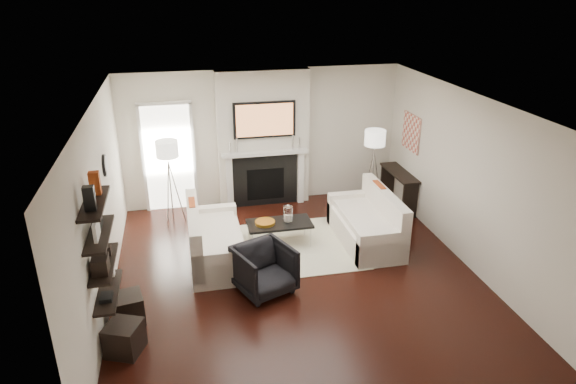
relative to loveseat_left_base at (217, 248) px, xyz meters
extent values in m
plane|color=black|center=(1.17, -0.72, -0.21)|extent=(6.00, 6.00, 0.00)
plane|color=white|center=(1.17, -0.72, 2.49)|extent=(6.00, 6.00, 0.00)
plane|color=silver|center=(1.17, 2.28, 1.14)|extent=(5.50, 0.00, 5.50)
plane|color=silver|center=(1.17, -3.72, 1.14)|extent=(5.50, 0.00, 5.50)
plane|color=silver|center=(-1.58, -0.72, 1.14)|extent=(0.00, 6.00, 6.00)
plane|color=silver|center=(3.92, -0.72, 1.14)|extent=(0.00, 6.00, 6.00)
cube|color=silver|center=(1.17, 2.15, 1.14)|extent=(1.80, 0.25, 2.70)
cube|color=black|center=(1.17, 2.02, 0.31)|extent=(1.30, 0.02, 1.04)
cube|color=black|center=(1.17, 2.01, 0.24)|extent=(0.75, 0.02, 0.65)
cube|color=white|center=(0.45, 1.99, 0.34)|extent=(0.12, 0.08, 1.10)
cube|color=white|center=(1.89, 1.99, 0.34)|extent=(0.12, 0.08, 1.10)
cube|color=white|center=(1.17, 1.97, 0.91)|extent=(1.70, 0.18, 0.07)
cube|color=black|center=(1.17, 1.99, 1.57)|extent=(1.20, 0.06, 0.70)
cube|color=#BF723F|center=(1.17, 1.96, 1.57)|extent=(1.10, 0.00, 0.62)
cylinder|color=silver|center=(0.62, 1.98, 1.09)|extent=(0.04, 0.04, 0.30)
cylinder|color=silver|center=(0.49, 1.98, 1.06)|extent=(0.04, 0.04, 0.24)
cylinder|color=silver|center=(1.72, 1.98, 1.09)|extent=(0.04, 0.04, 0.30)
cylinder|color=silver|center=(1.85, 1.98, 1.06)|extent=(0.04, 0.04, 0.24)
cube|color=white|center=(-0.68, 2.26, 0.84)|extent=(0.90, 0.02, 2.10)
cube|color=white|center=(-1.16, 2.24, 0.84)|extent=(0.06, 0.06, 2.16)
cube|color=white|center=(-0.20, 2.24, 0.84)|extent=(0.06, 0.06, 2.16)
cube|color=white|center=(-0.68, 2.24, 1.92)|extent=(1.02, 0.06, 0.06)
cube|color=beige|center=(1.11, 0.15, -0.20)|extent=(2.60, 2.00, 0.01)
cube|color=white|center=(0.00, 0.00, 0.00)|extent=(0.85, 1.80, 0.42)
cube|color=white|center=(-0.33, 0.00, 0.32)|extent=(0.18, 1.80, 0.80)
cube|color=white|center=(0.00, -0.81, 0.09)|extent=(0.85, 0.18, 0.60)
cube|color=white|center=(0.00, 0.81, 0.09)|extent=(0.85, 0.18, 0.60)
cube|color=white|center=(0.05, 0.00, 0.26)|extent=(0.63, 1.44, 0.10)
cube|color=#A83E14|center=(-0.33, 0.30, 0.52)|extent=(0.10, 0.42, 0.42)
cube|color=black|center=(-0.33, -0.30, 0.51)|extent=(0.10, 0.40, 0.40)
cube|color=white|center=(2.58, 0.08, 0.00)|extent=(0.85, 1.80, 0.42)
cube|color=white|center=(2.91, 0.08, 0.32)|extent=(0.18, 1.80, 0.80)
cube|color=white|center=(2.58, -0.73, 0.09)|extent=(0.85, 0.18, 0.60)
cube|color=white|center=(2.58, 0.89, 0.09)|extent=(0.85, 0.18, 0.60)
cube|color=white|center=(2.53, 0.08, 0.26)|extent=(0.63, 1.44, 0.10)
cube|color=#A83E14|center=(2.91, 0.38, 0.52)|extent=(0.10, 0.42, 0.42)
cube|color=black|center=(2.91, -0.22, 0.51)|extent=(0.10, 0.40, 0.40)
cube|color=black|center=(1.11, 0.29, 0.19)|extent=(1.10, 0.55, 0.04)
cylinder|color=silver|center=(0.61, 0.07, -0.02)|extent=(0.02, 0.02, 0.38)
cylinder|color=silver|center=(1.61, 0.07, -0.02)|extent=(0.02, 0.02, 0.38)
cylinder|color=silver|center=(0.61, 0.51, -0.02)|extent=(0.02, 0.02, 0.38)
cylinder|color=silver|center=(1.61, 0.51, -0.02)|extent=(0.02, 0.02, 0.38)
cylinder|color=white|center=(1.26, 0.29, 0.35)|extent=(0.17, 0.17, 0.29)
cylinder|color=white|center=(1.26, 0.29, 0.29)|extent=(0.09, 0.09, 0.13)
cylinder|color=#C18020|center=(0.86, 0.29, 0.24)|extent=(0.34, 0.34, 0.06)
imported|color=black|center=(0.61, -1.05, 0.18)|extent=(0.97, 0.95, 0.78)
cylinder|color=silver|center=(-0.68, 1.59, 0.39)|extent=(0.02, 0.02, 1.20)
cylinder|color=white|center=(-0.68, 1.59, 1.24)|extent=(0.40, 0.40, 0.30)
cylinder|color=silver|center=(-0.57, 1.59, 0.39)|extent=(0.25, 0.02, 1.23)
cylinder|color=silver|center=(-0.74, 1.69, 0.39)|extent=(0.14, 0.22, 1.23)
cylinder|color=silver|center=(-0.74, 1.50, 0.39)|extent=(0.14, 0.22, 1.23)
cylinder|color=silver|center=(3.22, 1.45, 0.39)|extent=(0.02, 0.02, 1.20)
cylinder|color=white|center=(3.22, 1.45, 1.24)|extent=(0.40, 0.40, 0.30)
cylinder|color=silver|center=(3.33, 1.45, 0.39)|extent=(0.25, 0.02, 1.23)
cylinder|color=silver|center=(3.16, 1.55, 0.39)|extent=(0.14, 0.22, 1.23)
cylinder|color=silver|center=(3.16, 1.36, 0.39)|extent=(0.14, 0.22, 1.23)
cube|color=black|center=(3.74, 1.34, 0.52)|extent=(0.35, 1.20, 0.04)
cube|color=black|center=(3.74, 0.79, 0.14)|extent=(0.30, 0.04, 0.71)
cube|color=black|center=(3.74, 1.89, 0.14)|extent=(0.30, 0.04, 0.71)
cube|color=tan|center=(3.90, 1.33, 1.34)|extent=(0.03, 0.70, 0.70)
cube|color=black|center=(-1.45, -1.72, 0.49)|extent=(0.25, 1.00, 0.03)
cube|color=black|center=(-1.45, -1.72, 0.89)|extent=(0.25, 1.00, 0.04)
cube|color=black|center=(-1.45, -1.72, 1.29)|extent=(0.25, 1.00, 0.04)
cube|color=black|center=(-1.45, -1.72, 1.69)|extent=(0.25, 1.00, 0.04)
cube|color=black|center=(-1.45, -1.95, 1.85)|extent=(0.12, 0.10, 0.28)
cube|color=#A83E14|center=(-1.45, -1.49, 1.85)|extent=(0.12, 0.10, 0.28)
cube|color=white|center=(-1.45, -1.84, 1.42)|extent=(0.04, 0.30, 0.22)
cube|color=black|center=(-1.45, -1.55, 1.40)|extent=(0.04, 0.22, 0.18)
cube|color=black|center=(-1.45, -1.95, 1.01)|extent=(0.18, 0.25, 0.20)
cube|color=black|center=(-1.45, -1.53, 0.97)|extent=(0.15, 0.12, 0.12)
cube|color=black|center=(-1.45, -1.90, 0.53)|extent=(0.14, 0.20, 0.05)
cube|color=white|center=(-1.45, -1.36, 0.60)|extent=(0.10, 0.10, 0.18)
cylinder|color=black|center=(-1.56, 0.18, 1.49)|extent=(0.04, 0.34, 0.34)
cylinder|color=white|center=(-1.54, 0.18, 1.49)|extent=(0.01, 0.29, 0.29)
cube|color=black|center=(-1.30, -1.40, -0.01)|extent=(0.47, 0.47, 0.40)
cube|color=black|center=(-1.30, -2.02, -0.01)|extent=(0.52, 0.52, 0.40)
camera|label=1|loc=(-0.42, -7.43, 4.08)|focal=32.00mm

